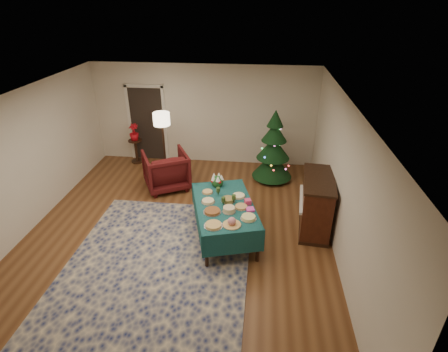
# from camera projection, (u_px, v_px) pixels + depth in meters

# --- Properties ---
(room_shell) EXTENTS (7.00, 7.00, 7.00)m
(room_shell) POSITION_uv_depth(u_px,v_px,m) (174.00, 174.00, 6.35)
(room_shell) COLOR #593319
(room_shell) RESTS_ON ground
(doorway) EXTENTS (1.08, 0.04, 2.16)m
(doorway) POSITION_uv_depth(u_px,v_px,m) (147.00, 122.00, 9.69)
(doorway) COLOR black
(doorway) RESTS_ON ground
(rug) EXTENTS (3.23, 4.22, 0.02)m
(rug) POSITION_uv_depth(u_px,v_px,m) (156.00, 268.00, 6.09)
(rug) COLOR #141E4D
(rug) RESTS_ON ground
(buffet_table) EXTENTS (1.55, 2.09, 0.72)m
(buffet_table) POSITION_uv_depth(u_px,v_px,m) (224.00, 210.00, 6.68)
(buffet_table) COLOR black
(buffet_table) RESTS_ON ground
(platter_0) EXTENTS (0.33, 0.33, 0.05)m
(platter_0) POSITION_uv_depth(u_px,v_px,m) (213.00, 225.00, 5.98)
(platter_0) COLOR silver
(platter_0) RESTS_ON buffet_table
(platter_1) EXTENTS (0.33, 0.33, 0.16)m
(platter_1) POSITION_uv_depth(u_px,v_px,m) (232.00, 222.00, 5.98)
(platter_1) COLOR silver
(platter_1) RESTS_ON buffet_table
(platter_2) EXTENTS (0.29, 0.29, 0.06)m
(platter_2) POSITION_uv_depth(u_px,v_px,m) (248.00, 218.00, 6.16)
(platter_2) COLOR silver
(platter_2) RESTS_ON buffet_table
(platter_3) EXTENTS (0.33, 0.33, 0.05)m
(platter_3) POSITION_uv_depth(u_px,v_px,m) (212.00, 211.00, 6.35)
(platter_3) COLOR silver
(platter_3) RESTS_ON buffet_table
(platter_4) EXTENTS (0.25, 0.25, 0.10)m
(platter_4) POSITION_uv_depth(u_px,v_px,m) (229.00, 210.00, 6.36)
(platter_4) COLOR silver
(platter_4) RESTS_ON buffet_table
(platter_5) EXTENTS (0.26, 0.26, 0.04)m
(platter_5) POSITION_uv_depth(u_px,v_px,m) (241.00, 207.00, 6.49)
(platter_5) COLOR silver
(platter_5) RESTS_ON buffet_table
(platter_6) EXTENTS (0.27, 0.27, 0.05)m
(platter_6) POSITION_uv_depth(u_px,v_px,m) (208.00, 201.00, 6.66)
(platter_6) COLOR silver
(platter_6) RESTS_ON buffet_table
(platter_7) EXTENTS (0.27, 0.27, 0.07)m
(platter_7) POSITION_uv_depth(u_px,v_px,m) (228.00, 200.00, 6.69)
(platter_7) COLOR silver
(platter_7) RESTS_ON buffet_table
(platter_8) EXTENTS (0.27, 0.27, 0.04)m
(platter_8) POSITION_uv_depth(u_px,v_px,m) (239.00, 196.00, 6.85)
(platter_8) COLOR silver
(platter_8) RESTS_ON buffet_table
(platter_9) EXTENTS (0.23, 0.23, 0.04)m
(platter_9) POSITION_uv_depth(u_px,v_px,m) (207.00, 192.00, 6.98)
(platter_9) COLOR silver
(platter_9) RESTS_ON buffet_table
(goblet_0) EXTENTS (0.08, 0.08, 0.17)m
(goblet_0) POSITION_uv_depth(u_px,v_px,m) (218.00, 191.00, 6.86)
(goblet_0) COLOR #2D471E
(goblet_0) RESTS_ON buffet_table
(goblet_1) EXTENTS (0.08, 0.08, 0.17)m
(goblet_1) POSITION_uv_depth(u_px,v_px,m) (234.00, 199.00, 6.61)
(goblet_1) COLOR #2D471E
(goblet_1) RESTS_ON buffet_table
(goblet_2) EXTENTS (0.08, 0.08, 0.17)m
(goblet_2) POSITION_uv_depth(u_px,v_px,m) (223.00, 201.00, 6.54)
(goblet_2) COLOR #2D471E
(goblet_2) RESTS_ON buffet_table
(napkin_stack) EXTENTS (0.18, 0.18, 0.04)m
(napkin_stack) POSITION_uv_depth(u_px,v_px,m) (250.00, 209.00, 6.41)
(napkin_stack) COLOR #E840AE
(napkin_stack) RESTS_ON buffet_table
(gift_box) EXTENTS (0.14, 0.14, 0.10)m
(gift_box) POSITION_uv_depth(u_px,v_px,m) (248.00, 202.00, 6.59)
(gift_box) COLOR #CF3963
(gift_box) RESTS_ON buffet_table
(centerpiece) EXTENTS (0.26, 0.26, 0.30)m
(centerpiece) POSITION_uv_depth(u_px,v_px,m) (217.00, 180.00, 7.18)
(centerpiece) COLOR #1E4C1E
(centerpiece) RESTS_ON buffet_table
(armchair) EXTENTS (1.30, 1.28, 1.02)m
(armchair) POSITION_uv_depth(u_px,v_px,m) (166.00, 168.00, 8.44)
(armchair) COLOR #460F0F
(armchair) RESTS_ON ground
(floor_lamp) EXTENTS (0.41, 0.41, 1.70)m
(floor_lamp) POSITION_uv_depth(u_px,v_px,m) (162.00, 123.00, 8.58)
(floor_lamp) COLOR #A57F3F
(floor_lamp) RESTS_ON ground
(side_table) EXTENTS (0.37, 0.37, 0.66)m
(side_table) POSITION_uv_depth(u_px,v_px,m) (136.00, 151.00, 9.83)
(side_table) COLOR black
(side_table) RESTS_ON ground
(potted_plant) EXTENTS (0.26, 0.47, 0.26)m
(potted_plant) POSITION_uv_depth(u_px,v_px,m) (134.00, 136.00, 9.61)
(potted_plant) COLOR red
(potted_plant) RESTS_ON side_table
(christmas_tree) EXTENTS (1.31, 1.31, 1.84)m
(christmas_tree) POSITION_uv_depth(u_px,v_px,m) (273.00, 149.00, 8.68)
(christmas_tree) COLOR black
(christmas_tree) RESTS_ON ground
(piano) EXTENTS (0.74, 1.36, 1.13)m
(piano) POSITION_uv_depth(u_px,v_px,m) (316.00, 204.00, 6.93)
(piano) COLOR black
(piano) RESTS_ON ground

